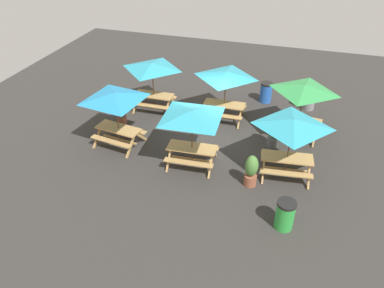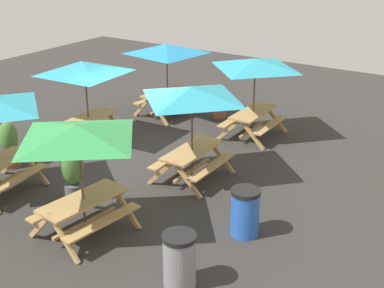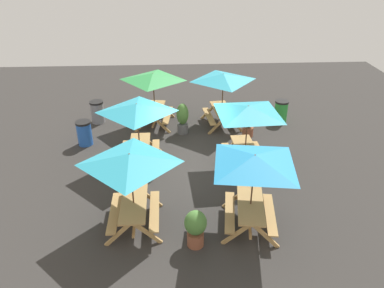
{
  "view_description": "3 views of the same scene",
  "coord_description": "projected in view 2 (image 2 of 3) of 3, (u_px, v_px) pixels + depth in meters",
  "views": [
    {
      "loc": [
        3.05,
        -12.69,
        8.45
      ],
      "look_at": [
        -0.27,
        -1.91,
        0.9
      ],
      "focal_mm": 35.0,
      "sensor_mm": 36.0,
      "label": 1
    },
    {
      "loc": [
        9.88,
        8.18,
        5.68
      ],
      "look_at": [
        0.09,
        1.77,
        0.9
      ],
      "focal_mm": 50.0,
      "sensor_mm": 36.0,
      "label": 2
    },
    {
      "loc": [
        -11.5,
        0.53,
        7.03
      ],
      "look_at": [
        -0.22,
        -0.06,
        0.9
      ],
      "focal_mm": 35.0,
      "sensor_mm": 36.0,
      "label": 3
    }
  ],
  "objects": [
    {
      "name": "picnic_table_5",
      "position": [
        78.0,
        140.0,
        9.93
      ],
      "size": [
        2.22,
        2.22,
        2.34
      ],
      "rotation": [
        0.0,
        0.0,
        -0.12
      ],
      "color": "tan",
      "rests_on": "ground"
    },
    {
      "name": "ground_plane",
      "position": [
        137.0,
        161.0,
        13.95
      ],
      "size": [
        24.6,
        24.6,
        0.0
      ],
      "primitive_type": "plane",
      "color": "#33302D",
      "rests_on": "ground"
    },
    {
      "name": "trash_bin_blue",
      "position": [
        245.0,
        212.0,
        10.45
      ],
      "size": [
        0.59,
        0.59,
        0.98
      ],
      "color": "blue",
      "rests_on": "ground"
    },
    {
      "name": "picnic_table_1",
      "position": [
        85.0,
        74.0,
        14.37
      ],
      "size": [
        2.82,
        2.82,
        2.34
      ],
      "rotation": [
        0.0,
        0.0,
        0.06
      ],
      "color": "tan",
      "rests_on": "ground"
    },
    {
      "name": "picnic_table_0",
      "position": [
        192.0,
        100.0,
        12.23
      ],
      "size": [
        2.04,
        2.04,
        2.34
      ],
      "rotation": [
        0.0,
        0.0,
        0.02
      ],
      "color": "tan",
      "rests_on": "ground"
    },
    {
      "name": "potted_plant_1",
      "position": [
        9.0,
        144.0,
        13.4
      ],
      "size": [
        0.46,
        0.46,
        1.21
      ],
      "color": "#935138",
      "rests_on": "ground"
    },
    {
      "name": "potted_plant_0",
      "position": [
        220.0,
        99.0,
        16.88
      ],
      "size": [
        0.58,
        0.58,
        1.07
      ],
      "color": "#935138",
      "rests_on": "ground"
    },
    {
      "name": "potted_plant_2",
      "position": [
        73.0,
        172.0,
        11.7
      ],
      "size": [
        0.49,
        0.49,
        1.3
      ],
      "color": "#59595B",
      "rests_on": "ground"
    },
    {
      "name": "picnic_table_2",
      "position": [
        167.0,
        54.0,
        16.62
      ],
      "size": [
        2.8,
        2.8,
        2.34
      ],
      "rotation": [
        0.0,
        0.0,
        -0.14
      ],
      "color": "tan",
      "rests_on": "ground"
    },
    {
      "name": "trash_bin_gray",
      "position": [
        180.0,
        260.0,
        8.95
      ],
      "size": [
        0.59,
        0.59,
        0.98
      ],
      "color": "gray",
      "rests_on": "ground"
    },
    {
      "name": "picnic_table_4",
      "position": [
        255.0,
        69.0,
        14.84
      ],
      "size": [
        2.04,
        2.04,
        2.34
      ],
      "rotation": [
        0.0,
        0.0,
        0.02
      ],
      "color": "tan",
      "rests_on": "ground"
    }
  ]
}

